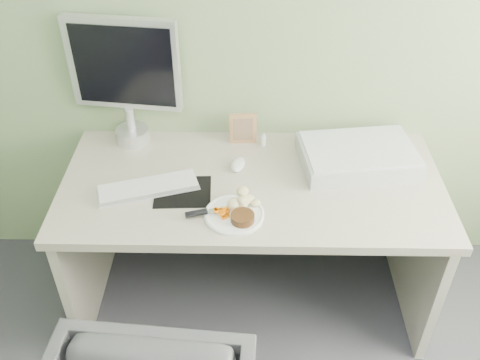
{
  "coord_description": "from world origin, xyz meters",
  "views": [
    {
      "loc": [
        -0.02,
        -0.12,
        2.13
      ],
      "look_at": [
        -0.05,
        1.5,
        0.84
      ],
      "focal_mm": 40.0,
      "sensor_mm": 36.0,
      "label": 1
    }
  ],
  "objects_px": {
    "scanner": "(358,156)",
    "monitor": "(125,75)",
    "desk": "(252,214)",
    "plate": "(234,215)"
  },
  "relations": [
    {
      "from": "scanner",
      "to": "monitor",
      "type": "height_order",
      "value": "monitor"
    },
    {
      "from": "desk",
      "to": "scanner",
      "type": "distance_m",
      "value": 0.53
    },
    {
      "from": "plate",
      "to": "monitor",
      "type": "height_order",
      "value": "monitor"
    },
    {
      "from": "scanner",
      "to": "monitor",
      "type": "distance_m",
      "value": 1.06
    },
    {
      "from": "plate",
      "to": "monitor",
      "type": "relative_size",
      "value": 0.4
    },
    {
      "from": "desk",
      "to": "monitor",
      "type": "xyz_separation_m",
      "value": [
        -0.55,
        0.32,
        0.51
      ]
    },
    {
      "from": "plate",
      "to": "scanner",
      "type": "bearing_deg",
      "value": 33.49
    },
    {
      "from": "scanner",
      "to": "monitor",
      "type": "bearing_deg",
      "value": 162.34
    },
    {
      "from": "desk",
      "to": "plate",
      "type": "distance_m",
      "value": 0.29
    },
    {
      "from": "desk",
      "to": "monitor",
      "type": "height_order",
      "value": "monitor"
    }
  ]
}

